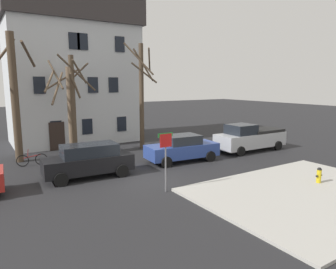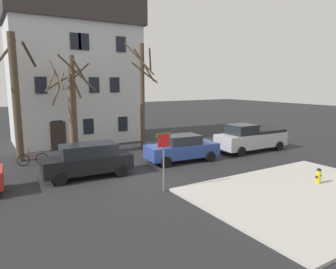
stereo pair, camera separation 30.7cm
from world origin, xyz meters
name	(u,v)px [view 1 (the left image)]	position (x,y,z in m)	size (l,w,h in m)	color
ground_plane	(147,179)	(0.00, 0.00, 0.00)	(120.00, 120.00, 0.00)	#262628
sidewalk_slab	(308,193)	(5.10, -5.78, 0.06)	(9.96, 7.32, 0.12)	#B7B5AD
building_main	(73,69)	(0.00, 12.95, 6.10)	(10.54, 6.55, 11.96)	silver
tree_bare_near	(14,95)	(-5.14, 7.60, 4.22)	(2.60, 2.57, 8.00)	#4C3D2D
tree_bare_mid	(69,108)	(-1.80, 7.80, 3.26)	(2.53, 2.51, 6.03)	brown
tree_bare_far	(73,100)	(-1.63, 7.49, 3.79)	(2.71, 2.79, 6.78)	#4C3D2D
tree_bare_end	(142,93)	(3.40, 7.06, 4.23)	(2.43, 1.79, 7.81)	#4C3D2D
car_black_wagon	(89,160)	(-2.42, 2.02, 0.92)	(4.67, 2.15, 1.78)	black
car_blue_sedan	(182,148)	(3.68, 2.14, 0.86)	(4.76, 2.30, 1.71)	#2D4799
pickup_truck_silver	(250,138)	(9.74, 2.09, 0.98)	(5.62, 2.23, 2.02)	#B7BABF
fire_hydrant	(319,175)	(6.69, -5.26, 0.52)	(0.42, 0.22, 0.77)	gold
street_sign_pole	(166,151)	(-0.15, -2.06, 1.92)	(0.76, 0.07, 2.74)	slate
bicycle_leaning	(32,160)	(-4.61, 6.12, 0.37)	(1.74, 0.31, 1.03)	black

